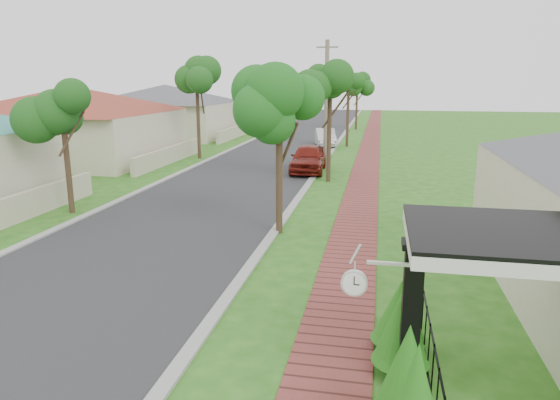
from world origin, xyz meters
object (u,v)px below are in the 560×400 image
Objects in this scene: parked_car_white at (325,138)px; near_tree at (279,119)px; parked_car_red at (308,158)px; station_clock at (357,281)px; porch_post at (410,324)px; utility_pole at (326,104)px.

parked_car_white is 22.98m from near_tree.
station_clock reaches higher than parked_car_red.
porch_post reaches higher than station_clock.
station_clock is (3.84, -31.15, 1.29)m from parked_car_white.
near_tree is at bearing -90.44° from utility_pole.
near_tree is 9.07m from station_clock.
utility_pole reaches higher than parked_car_white.
station_clock is at bearing -93.99° from parked_car_white.
utility_pole is (-3.65, 21.00, 2.50)m from porch_post.
parked_car_white is 0.85× the size of near_tree.
parked_car_white is at bearing 97.02° from station_clock.
near_tree is at bearing 109.00° from station_clock.
porch_post is 2.39× the size of station_clock.
porch_post is 19.95m from parked_car_red.
station_clock is at bearing -82.10° from parked_car_red.
porch_post is at bearing -79.47° from parked_car_red.
station_clock is at bearing -155.01° from porch_post.
porch_post reaches higher than parked_car_white.
parked_car_white is 31.41m from station_clock.
station_clock reaches higher than parked_car_white.
near_tree is 0.67× the size of utility_pole.
parked_car_red is at bearing -99.56° from parked_car_white.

